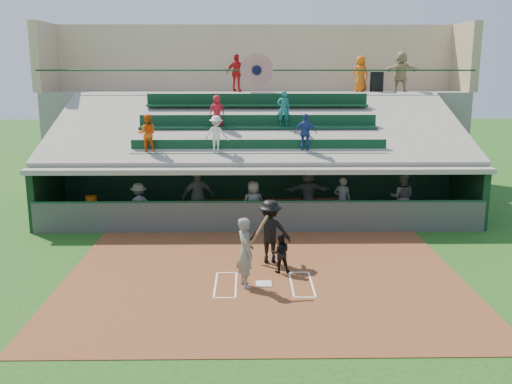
{
  "coord_description": "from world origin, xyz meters",
  "views": [
    {
      "loc": [
        -0.43,
        -14.45,
        5.74
      ],
      "look_at": [
        -0.16,
        3.5,
        1.8
      ],
      "focal_mm": 40.0,
      "sensor_mm": 36.0,
      "label": 1
    }
  ],
  "objects_px": {
    "catcher": "(280,253)",
    "home_plate": "(264,284)",
    "trash_bin": "(377,82)",
    "water_cooler": "(91,201)",
    "white_table": "(94,214)",
    "batter_at_plate": "(245,252)"
  },
  "relations": [
    {
      "from": "white_table",
      "to": "home_plate",
      "type": "bearing_deg",
      "value": -60.52
    },
    {
      "from": "home_plate",
      "to": "batter_at_plate",
      "type": "relative_size",
      "value": 0.22
    },
    {
      "from": "catcher",
      "to": "water_cooler",
      "type": "xyz_separation_m",
      "value": [
        -6.72,
        5.23,
        0.3
      ]
    },
    {
      "from": "white_table",
      "to": "catcher",
      "type": "bearing_deg",
      "value": -53.7
    },
    {
      "from": "home_plate",
      "to": "catcher",
      "type": "bearing_deg",
      "value": 62.15
    },
    {
      "from": "catcher",
      "to": "trash_bin",
      "type": "height_order",
      "value": "trash_bin"
    },
    {
      "from": "home_plate",
      "to": "catcher",
      "type": "relative_size",
      "value": 0.38
    },
    {
      "from": "catcher",
      "to": "white_table",
      "type": "distance_m",
      "value": 8.51
    },
    {
      "from": "home_plate",
      "to": "catcher",
      "type": "height_order",
      "value": "catcher"
    },
    {
      "from": "water_cooler",
      "to": "trash_bin",
      "type": "relative_size",
      "value": 0.43
    },
    {
      "from": "batter_at_plate",
      "to": "home_plate",
      "type": "bearing_deg",
      "value": 14.84
    },
    {
      "from": "batter_at_plate",
      "to": "catcher",
      "type": "distance_m",
      "value": 1.5
    },
    {
      "from": "catcher",
      "to": "home_plate",
      "type": "bearing_deg",
      "value": 60.18
    },
    {
      "from": "water_cooler",
      "to": "white_table",
      "type": "bearing_deg",
      "value": 47.64
    },
    {
      "from": "catcher",
      "to": "trash_bin",
      "type": "xyz_separation_m",
      "value": [
        5.11,
        11.49,
        4.47
      ]
    },
    {
      "from": "water_cooler",
      "to": "trash_bin",
      "type": "xyz_separation_m",
      "value": [
        11.82,
        6.26,
        4.17
      ]
    },
    {
      "from": "batter_at_plate",
      "to": "white_table",
      "type": "relative_size",
      "value": 2.63
    },
    {
      "from": "batter_at_plate",
      "to": "catcher",
      "type": "xyz_separation_m",
      "value": [
        0.98,
        1.07,
        -0.38
      ]
    },
    {
      "from": "batter_at_plate",
      "to": "trash_bin",
      "type": "bearing_deg",
      "value": 64.13
    },
    {
      "from": "water_cooler",
      "to": "trash_bin",
      "type": "height_order",
      "value": "trash_bin"
    },
    {
      "from": "catcher",
      "to": "batter_at_plate",
      "type": "bearing_deg",
      "value": 45.34
    },
    {
      "from": "trash_bin",
      "to": "catcher",
      "type": "bearing_deg",
      "value": -113.96
    }
  ]
}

